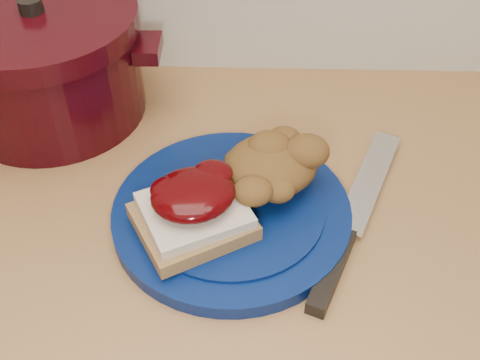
{
  "coord_description": "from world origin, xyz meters",
  "views": [
    {
      "loc": [
        0.08,
        0.93,
        1.46
      ],
      "look_at": [
        0.06,
        1.47,
        0.95
      ],
      "focal_mm": 45.0,
      "sensor_mm": 36.0,
      "label": 1
    }
  ],
  "objects_px": {
    "chef_knife": "(343,243)",
    "butter_knife": "(332,219)",
    "plate": "(232,214)",
    "dutch_oven": "(45,63)"
  },
  "relations": [
    {
      "from": "plate",
      "to": "chef_knife",
      "type": "bearing_deg",
      "value": -18.22
    },
    {
      "from": "chef_knife",
      "to": "butter_knife",
      "type": "relative_size",
      "value": 1.9
    },
    {
      "from": "butter_knife",
      "to": "chef_knife",
      "type": "bearing_deg",
      "value": -124.93
    },
    {
      "from": "plate",
      "to": "butter_knife",
      "type": "relative_size",
      "value": 1.8
    },
    {
      "from": "chef_knife",
      "to": "butter_knife",
      "type": "height_order",
      "value": "chef_knife"
    },
    {
      "from": "plate",
      "to": "dutch_oven",
      "type": "xyz_separation_m",
      "value": [
        -0.28,
        0.22,
        0.07
      ]
    },
    {
      "from": "plate",
      "to": "butter_knife",
      "type": "xyz_separation_m",
      "value": [
        0.13,
        0.0,
        -0.01
      ]
    },
    {
      "from": "dutch_oven",
      "to": "butter_knife",
      "type": "bearing_deg",
      "value": -28.52
    },
    {
      "from": "plate",
      "to": "chef_knife",
      "type": "relative_size",
      "value": 0.95
    },
    {
      "from": "butter_knife",
      "to": "plate",
      "type": "bearing_deg",
      "value": 135.07
    }
  ]
}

